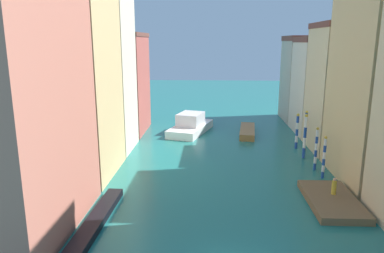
{
  "coord_description": "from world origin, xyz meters",
  "views": [
    {
      "loc": [
        -1.38,
        -17.34,
        12.49
      ],
      "look_at": [
        -3.72,
        29.16,
        1.5
      ],
      "focal_mm": 33.96,
      "sensor_mm": 36.0,
      "label": 1
    }
  ],
  "objects_px": {
    "mooring_pole_1": "(316,148)",
    "gondola_black": "(95,222)",
    "waterfront_dock": "(332,200)",
    "mooring_pole_2": "(305,136)",
    "mooring_pole_0": "(324,157)",
    "person_on_dock": "(334,187)",
    "mooring_pole_4": "(297,131)",
    "motorboat_0": "(247,131)",
    "vaporetto_white": "(191,125)",
    "mooring_pole_3": "(305,132)"
  },
  "relations": [
    {
      "from": "mooring_pole_1",
      "to": "mooring_pole_3",
      "type": "relative_size",
      "value": 0.87
    },
    {
      "from": "mooring_pole_0",
      "to": "mooring_pole_2",
      "type": "bearing_deg",
      "value": 92.54
    },
    {
      "from": "person_on_dock",
      "to": "motorboat_0",
      "type": "distance_m",
      "value": 21.66
    },
    {
      "from": "person_on_dock",
      "to": "mooring_pole_2",
      "type": "distance_m",
      "value": 11.08
    },
    {
      "from": "mooring_pole_1",
      "to": "mooring_pole_0",
      "type": "bearing_deg",
      "value": -87.05
    },
    {
      "from": "mooring_pole_0",
      "to": "mooring_pole_1",
      "type": "bearing_deg",
      "value": 92.95
    },
    {
      "from": "mooring_pole_2",
      "to": "gondola_black",
      "type": "xyz_separation_m",
      "value": [
        -18.17,
        -15.92,
        -2.24
      ]
    },
    {
      "from": "mooring_pole_4",
      "to": "vaporetto_white",
      "type": "distance_m",
      "value": 14.87
    },
    {
      "from": "person_on_dock",
      "to": "mooring_pole_3",
      "type": "distance_m",
      "value": 12.53
    },
    {
      "from": "motorboat_0",
      "to": "mooring_pole_0",
      "type": "bearing_deg",
      "value": -71.48
    },
    {
      "from": "mooring_pole_2",
      "to": "mooring_pole_3",
      "type": "distance_m",
      "value": 1.49
    },
    {
      "from": "vaporetto_white",
      "to": "waterfront_dock",
      "type": "bearing_deg",
      "value": -61.07
    },
    {
      "from": "mooring_pole_0",
      "to": "mooring_pole_4",
      "type": "distance_m",
      "value": 9.64
    },
    {
      "from": "mooring_pole_2",
      "to": "motorboat_0",
      "type": "height_order",
      "value": "mooring_pole_2"
    },
    {
      "from": "mooring_pole_4",
      "to": "motorboat_0",
      "type": "height_order",
      "value": "mooring_pole_4"
    },
    {
      "from": "mooring_pole_4",
      "to": "mooring_pole_0",
      "type": "bearing_deg",
      "value": -88.36
    },
    {
      "from": "mooring_pole_4",
      "to": "gondola_black",
      "type": "bearing_deg",
      "value": -132.95
    },
    {
      "from": "gondola_black",
      "to": "mooring_pole_3",
      "type": "bearing_deg",
      "value": 43.08
    },
    {
      "from": "mooring_pole_0",
      "to": "mooring_pole_4",
      "type": "xyz_separation_m",
      "value": [
        -0.28,
        9.64,
        0.1
      ]
    },
    {
      "from": "mooring_pole_1",
      "to": "gondola_black",
      "type": "height_order",
      "value": "mooring_pole_1"
    },
    {
      "from": "mooring_pole_3",
      "to": "gondola_black",
      "type": "xyz_separation_m",
      "value": [
        -18.56,
        -17.35,
        -2.28
      ]
    },
    {
      "from": "mooring_pole_0",
      "to": "mooring_pole_1",
      "type": "distance_m",
      "value": 2.26
    },
    {
      "from": "gondola_black",
      "to": "motorboat_0",
      "type": "relative_size",
      "value": 1.33
    },
    {
      "from": "person_on_dock",
      "to": "mooring_pole_1",
      "type": "height_order",
      "value": "mooring_pole_1"
    },
    {
      "from": "mooring_pole_2",
      "to": "vaporetto_white",
      "type": "distance_m",
      "value": 16.93
    },
    {
      "from": "vaporetto_white",
      "to": "motorboat_0",
      "type": "xyz_separation_m",
      "value": [
        7.85,
        -0.63,
        -0.59
      ]
    },
    {
      "from": "motorboat_0",
      "to": "vaporetto_white",
      "type": "bearing_deg",
      "value": 175.45
    },
    {
      "from": "vaporetto_white",
      "to": "gondola_black",
      "type": "xyz_separation_m",
      "value": [
        -5.17,
        -26.66,
        -0.74
      ]
    },
    {
      "from": "person_on_dock",
      "to": "vaporetto_white",
      "type": "bearing_deg",
      "value": 120.16
    },
    {
      "from": "waterfront_dock",
      "to": "mooring_pole_1",
      "type": "bearing_deg",
      "value": 84.14
    },
    {
      "from": "mooring_pole_2",
      "to": "mooring_pole_3",
      "type": "relative_size",
      "value": 0.98
    },
    {
      "from": "mooring_pole_2",
      "to": "waterfront_dock",
      "type": "bearing_deg",
      "value": -93.2
    },
    {
      "from": "mooring_pole_2",
      "to": "mooring_pole_1",
      "type": "bearing_deg",
      "value": -87.7
    },
    {
      "from": "person_on_dock",
      "to": "mooring_pole_0",
      "type": "bearing_deg",
      "value": 82.67
    },
    {
      "from": "person_on_dock",
      "to": "mooring_pole_0",
      "type": "relative_size",
      "value": 0.34
    },
    {
      "from": "mooring_pole_2",
      "to": "vaporetto_white",
      "type": "relative_size",
      "value": 0.5
    },
    {
      "from": "mooring_pole_1",
      "to": "mooring_pole_3",
      "type": "distance_m",
      "value": 5.24
    },
    {
      "from": "person_on_dock",
      "to": "vaporetto_white",
      "type": "distance_m",
      "value": 25.14
    },
    {
      "from": "person_on_dock",
      "to": "mooring_pole_4",
      "type": "height_order",
      "value": "mooring_pole_4"
    },
    {
      "from": "mooring_pole_0",
      "to": "mooring_pole_2",
      "type": "relative_size",
      "value": 0.83
    },
    {
      "from": "waterfront_dock",
      "to": "person_on_dock",
      "type": "distance_m",
      "value": 1.13
    },
    {
      "from": "mooring_pole_3",
      "to": "mooring_pole_4",
      "type": "bearing_deg",
      "value": 100.37
    },
    {
      "from": "mooring_pole_4",
      "to": "gondola_black",
      "type": "relative_size",
      "value": 0.41
    },
    {
      "from": "waterfront_dock",
      "to": "gondola_black",
      "type": "bearing_deg",
      "value": -166.16
    },
    {
      "from": "mooring_pole_2",
      "to": "mooring_pole_3",
      "type": "xyz_separation_m",
      "value": [
        0.39,
        1.44,
        0.05
      ]
    },
    {
      "from": "waterfront_dock",
      "to": "mooring_pole_2",
      "type": "height_order",
      "value": "mooring_pole_2"
    },
    {
      "from": "mooring_pole_0",
      "to": "person_on_dock",
      "type": "bearing_deg",
      "value": -97.33
    },
    {
      "from": "gondola_black",
      "to": "mooring_pole_0",
      "type": "bearing_deg",
      "value": 28.17
    },
    {
      "from": "mooring_pole_4",
      "to": "gondola_black",
      "type": "xyz_separation_m",
      "value": [
        -18.16,
        -19.51,
        -1.91
      ]
    },
    {
      "from": "mooring_pole_2",
      "to": "mooring_pole_4",
      "type": "bearing_deg",
      "value": 90.13
    }
  ]
}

